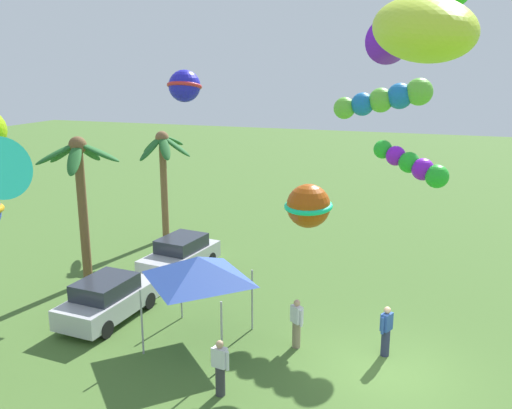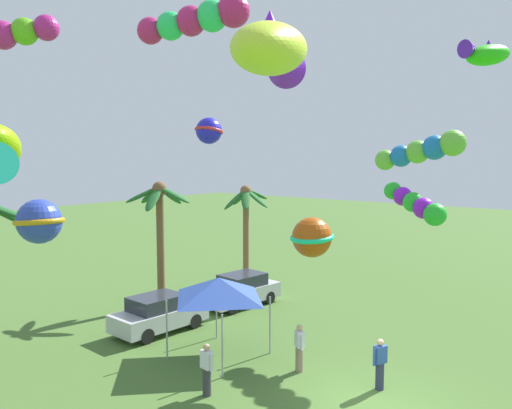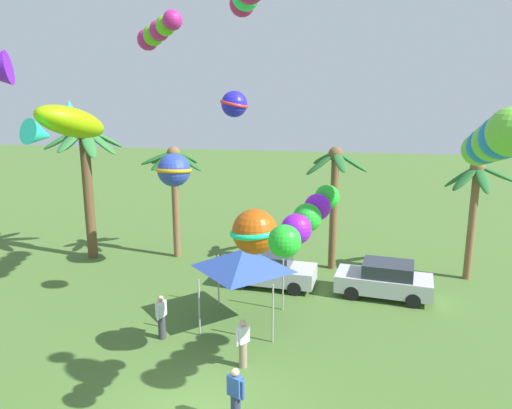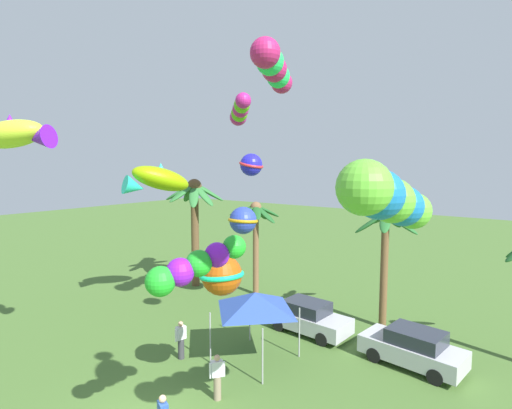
{
  "view_description": "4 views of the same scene",
  "coord_description": "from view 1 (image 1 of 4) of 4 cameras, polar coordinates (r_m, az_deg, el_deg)",
  "views": [
    {
      "loc": [
        -14.52,
        -1.02,
        8.51
      ],
      "look_at": [
        -0.7,
        3.78,
        4.81
      ],
      "focal_mm": 38.38,
      "sensor_mm": 36.0,
      "label": 1
    },
    {
      "loc": [
        -13.5,
        -6.14,
        7.17
      ],
      "look_at": [
        -0.31,
        4.06,
        5.57
      ],
      "focal_mm": 36.37,
      "sensor_mm": 36.0,
      "label": 2
    },
    {
      "loc": [
        3.47,
        -10.53,
        8.39
      ],
      "look_at": [
        0.66,
        4.31,
        4.89
      ],
      "focal_mm": 34.21,
      "sensor_mm": 36.0,
      "label": 3
    },
    {
      "loc": [
        9.32,
        -6.67,
        8.03
      ],
      "look_at": [
        0.55,
        5.03,
        6.53
      ],
      "focal_mm": 28.05,
      "sensor_mm": 36.0,
      "label": 4
    }
  ],
  "objects": [
    {
      "name": "ground_plane",
      "position": [
        16.86,
        13.61,
        -16.57
      ],
      "size": [
        120.0,
        120.0,
        0.0
      ],
      "primitive_type": "plane",
      "color": "#476B2D"
    },
    {
      "name": "palm_tree_0",
      "position": [
        27.3,
        -9.62,
        4.62
      ],
      "size": [
        3.01,
        2.94,
        5.48
      ],
      "color": "brown",
      "rests_on": "ground"
    },
    {
      "name": "palm_tree_1",
      "position": [
        22.32,
        -17.94,
        2.82
      ],
      "size": [
        2.99,
        3.21,
        5.93
      ],
      "color": "brown",
      "rests_on": "ground"
    },
    {
      "name": "parked_car_0",
      "position": [
        19.77,
        -15.13,
        -9.45
      ],
      "size": [
        4.02,
        1.99,
        1.51
      ],
      "color": "#BCBCC1",
      "rests_on": "ground"
    },
    {
      "name": "parked_car_1",
      "position": [
        23.53,
        -7.87,
        -5.21
      ],
      "size": [
        4.09,
        2.19,
        1.51
      ],
      "color": "#BCBCC1",
      "rests_on": "ground"
    },
    {
      "name": "spectator_0",
      "position": [
        17.28,
        13.4,
        -12.68
      ],
      "size": [
        0.51,
        0.37,
        1.59
      ],
      "color": "#2D3351",
      "rests_on": "ground"
    },
    {
      "name": "spectator_1",
      "position": [
        17.34,
        4.25,
        -12.22
      ],
      "size": [
        0.41,
        0.46,
        1.59
      ],
      "color": "gray",
      "rests_on": "ground"
    },
    {
      "name": "spectator_2",
      "position": [
        15.06,
        -3.77,
        -16.58
      ],
      "size": [
        0.29,
        0.54,
        1.59
      ],
      "color": "#38383D",
      "rests_on": "ground"
    },
    {
      "name": "festival_tent",
      "position": [
        17.08,
        -6.03,
        -6.62
      ],
      "size": [
        2.86,
        2.86,
        2.85
      ],
      "color": "#9E9EA3",
      "rests_on": "ground"
    },
    {
      "name": "kite_ball_0",
      "position": [
        16.39,
        5.48,
        -0.15
      ],
      "size": [
        1.63,
        1.62,
        1.32
      ],
      "color": "#B44B0D"
    },
    {
      "name": "kite_ball_2",
      "position": [
        15.76,
        -7.47,
        12.15
      ],
      "size": [
        1.06,
        1.06,
        0.9
      ],
      "color": "#221FC9"
    },
    {
      "name": "kite_fish_3",
      "position": [
        8.82,
        16.49,
        17.04
      ],
      "size": [
        3.12,
        2.24,
        1.31
      ],
      "color": "#CCEB31"
    },
    {
      "name": "kite_tube_4",
      "position": [
        17.37,
        16.0,
        4.06
      ],
      "size": [
        1.43,
        2.34,
        1.26
      ],
      "color": "green"
    },
    {
      "name": "kite_tube_7",
      "position": [
        21.37,
        13.36,
        10.64
      ],
      "size": [
        1.0,
        3.65,
        1.58
      ],
      "color": "#65C436"
    }
  ]
}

